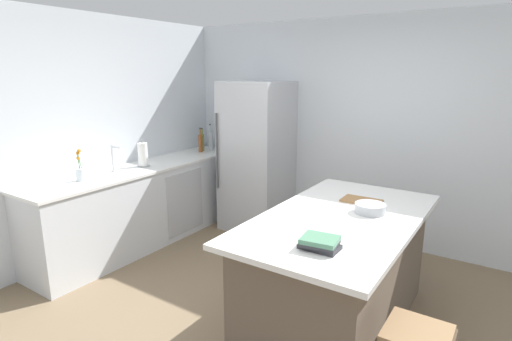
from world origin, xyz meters
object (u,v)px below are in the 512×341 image
Objects in this scene: vinegar_bottle at (200,143)px; mixing_bowl at (370,208)px; refrigerator at (257,157)px; soda_bottle at (210,140)px; flower_vase at (80,172)px; gin_bottle at (218,141)px; cookbook_stack at (320,243)px; olive_oil_bottle at (202,142)px; cutting_board at (362,201)px; kitchen_island at (338,271)px; paper_towel_roll at (143,155)px; sink_faucet at (113,158)px.

vinegar_bottle reaches higher than mixing_bowl.
refrigerator is 0.84m from soda_bottle.
flower_vase is at bearing -113.83° from refrigerator.
cookbook_stack is (2.58, -2.22, -0.09)m from gin_bottle.
vinegar_bottle is at bearing 157.61° from mixing_bowl.
refrigerator is at bearing 131.57° from cookbook_stack.
soda_bottle is at bearing 62.94° from olive_oil_bottle.
soda_bottle is 0.20m from vinegar_bottle.
refrigerator is 5.66× the size of vinegar_bottle.
cutting_board is (2.57, 0.92, -0.09)m from flower_vase.
refrigerator reaches higher than flower_vase.
olive_oil_bottle reaches higher than kitchen_island.
cookbook_stack is at bearing -38.83° from soda_bottle.
refrigerator reaches higher than kitchen_island.
cutting_board is (-0.15, 0.23, -0.03)m from mixing_bowl.
flower_vase is at bearing -90.64° from soda_bottle.
flower_vase is 1.80m from vinegar_bottle.
olive_oil_bottle is at bearing 116.19° from vinegar_bottle.
kitchen_island is at bearing -129.12° from mixing_bowl.
cutting_board is at bearing 2.96° from paper_towel_roll.
olive_oil_bottle is 0.94× the size of vinegar_bottle.
sink_faucet is at bearing -178.62° from kitchen_island.
kitchen_island is 2.66m from sink_faucet.
gin_bottle is 0.23m from olive_oil_bottle.
olive_oil_bottle is at bearing 159.59° from cutting_board.
vinegar_bottle reaches higher than cutting_board.
refrigerator reaches higher than cookbook_stack.
flower_vase is 2.73m from cutting_board.
kitchen_island is at bearing 1.38° from sink_faucet.
mixing_bowl is at bearing -2.16° from paper_towel_roll.
gin_bottle is at bearing 139.28° from cookbook_stack.
gin_bottle is at bearing 147.10° from kitchen_island.
gin_bottle reaches higher than cookbook_stack.
kitchen_island is at bearing 100.19° from cookbook_stack.
flower_vase is 0.90× the size of soda_bottle.
sink_faucet is at bearing -94.15° from gin_bottle.
sink_faucet is at bearing -120.46° from refrigerator.
refrigerator reaches higher than vinegar_bottle.
paper_towel_roll is at bearing 160.79° from cookbook_stack.
paper_towel_roll and olive_oil_bottle have the same top height.
olive_oil_bottle is 0.96× the size of cutting_board.
flower_vase is 2.08m from gin_bottle.
sink_faucet is at bearing -91.61° from vinegar_bottle.
cookbook_stack is at bearing -36.04° from vinegar_bottle.
sink_faucet is 1.37m from vinegar_bottle.
sink_faucet is 0.83× the size of soda_bottle.
kitchen_island is 7.96× the size of cookbook_stack.
cutting_board is (2.54, 0.13, -0.13)m from paper_towel_roll.
vinegar_bottle is (-0.08, -0.28, -0.00)m from gin_bottle.
cutting_board is (2.48, -1.17, -0.12)m from gin_bottle.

